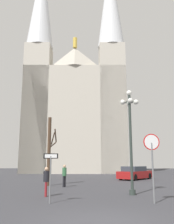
% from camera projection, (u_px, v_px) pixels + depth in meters
% --- Properties ---
extents(ground_plane, '(120.00, 120.00, 0.00)m').
position_uv_depth(ground_plane, '(102.00, 223.00, 7.77)').
color(ground_plane, '#38383D').
extents(cathedral, '(17.43, 11.72, 40.57)m').
position_uv_depth(cathedral, '(75.00, 99.00, 44.00)').
color(cathedral, '#BCB5A5').
rests_on(cathedral, ground).
extents(stop_sign, '(0.78, 0.12, 3.20)m').
position_uv_depth(stop_sign, '(152.00, 154.00, 11.77)').
color(stop_sign, slate).
rests_on(stop_sign, ground).
extents(one_way_arrow_sign, '(0.68, 0.11, 2.26)m').
position_uv_depth(one_way_arrow_sign, '(50.00, 171.00, 11.61)').
color(one_way_arrow_sign, slate).
rests_on(one_way_arrow_sign, ground).
extents(street_lamp, '(1.11, 1.11, 6.22)m').
position_uv_depth(street_lamp, '(130.00, 128.00, 14.94)').
color(street_lamp, '#2D3833').
rests_on(street_lamp, ground).
extents(bare_tree, '(0.73, 1.11, 5.47)m').
position_uv_depth(bare_tree, '(49.00, 150.00, 20.13)').
color(bare_tree, '#473323').
rests_on(bare_tree, ground).
extents(parked_car_near_red, '(4.23, 4.69, 1.37)m').
position_uv_depth(parked_car_near_red, '(135.00, 173.00, 26.29)').
color(parked_car_near_red, maroon).
rests_on(parked_car_near_red, ground).
extents(pedestrian_walking, '(0.32, 0.32, 1.64)m').
position_uv_depth(pedestrian_walking, '(64.00, 173.00, 18.75)').
color(pedestrian_walking, black).
rests_on(pedestrian_walking, ground).
extents(pedestrian_standing, '(0.32, 0.32, 1.58)m').
position_uv_depth(pedestrian_standing, '(46.00, 179.00, 13.78)').
color(pedestrian_standing, maroon).
rests_on(pedestrian_standing, ground).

